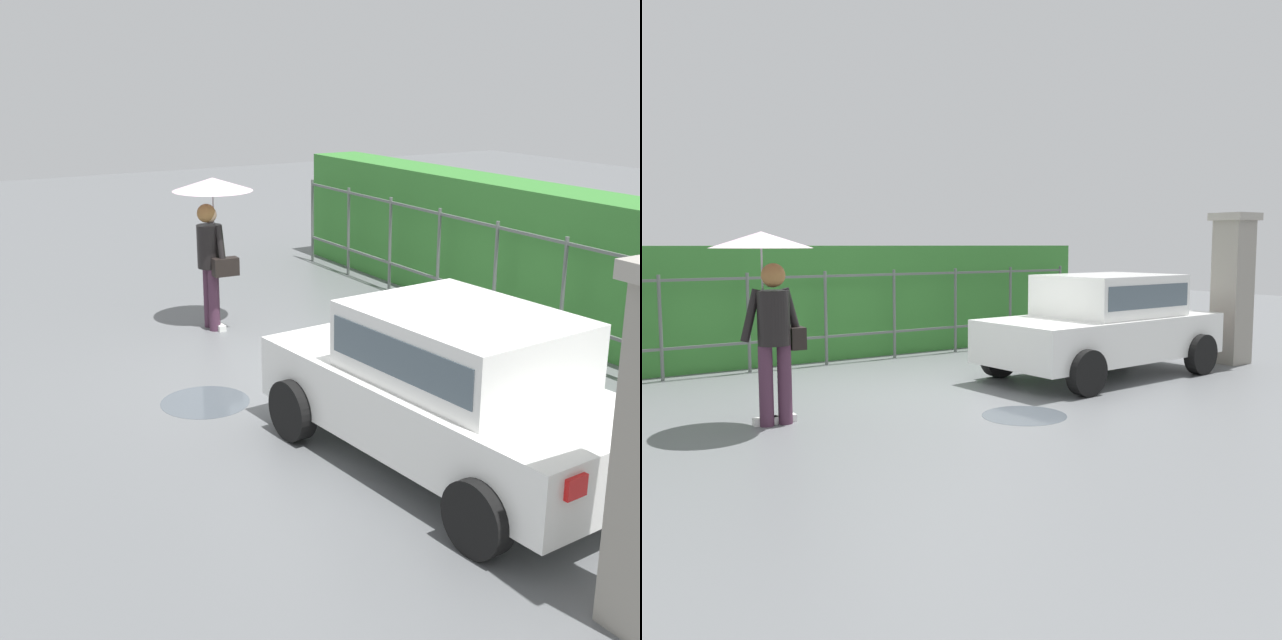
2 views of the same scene
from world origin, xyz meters
The scene contains 6 objects.
ground_plane centered at (0.00, 0.00, 0.00)m, with size 40.00×40.00×0.00m, color slate.
car centered at (2.64, -0.29, 0.80)m, with size 3.84×2.09×1.48m.
pedestrian centered at (-2.40, -0.37, 1.54)m, with size 1.08×1.08×2.05m.
fence_section centered at (-0.38, 2.86, 0.83)m, with size 9.96×0.05×1.50m.
hedge_row centered at (-0.38, 3.63, 0.95)m, with size 10.91×0.90×1.90m, color #387F33.
puddle_near centered at (0.09, -1.59, 0.00)m, with size 0.96×0.96×0.00m, color #4C545B.
Camera 1 is at (8.18, -4.88, 3.50)m, focal length 48.38 mm.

